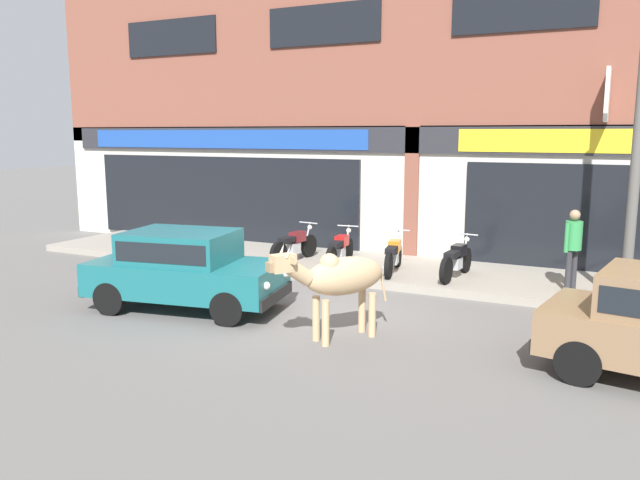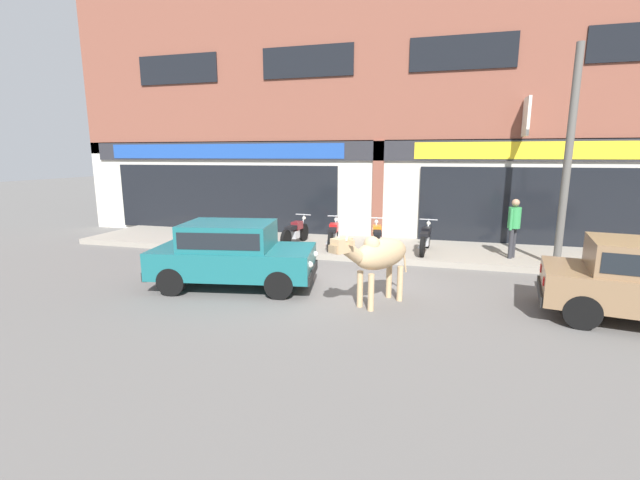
# 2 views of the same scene
# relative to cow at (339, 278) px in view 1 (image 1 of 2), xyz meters

# --- Properties ---
(ground_plane) EXTENTS (90.00, 90.00, 0.00)m
(ground_plane) POSITION_rel_cow_xyz_m (-0.88, 1.07, -1.01)
(ground_plane) COLOR #605E5B
(sidewalk) EXTENTS (19.00, 3.06, 0.17)m
(sidewalk) POSITION_rel_cow_xyz_m (-0.88, 4.80, -0.92)
(sidewalk) COLOR gray
(sidewalk) RESTS_ON ground
(shop_building) EXTENTS (23.00, 1.40, 9.91)m
(shop_building) POSITION_rel_cow_xyz_m (-0.87, 6.59, 3.75)
(shop_building) COLOR brown
(shop_building) RESTS_ON ground
(cow) EXTENTS (1.40, 1.88, 1.61)m
(cow) POSITION_rel_cow_xyz_m (0.00, 0.00, 0.00)
(cow) COLOR tan
(cow) RESTS_ON ground
(car_0) EXTENTS (3.78, 2.16, 1.46)m
(car_0) POSITION_rel_cow_xyz_m (-3.28, 0.34, -0.19)
(car_0) COLOR black
(car_0) RESTS_ON ground
(motorcycle_0) EXTENTS (0.56, 1.81, 0.88)m
(motorcycle_0) POSITION_rel_cow_xyz_m (-3.16, 4.36, -0.45)
(motorcycle_0) COLOR black
(motorcycle_0) RESTS_ON sidewalk
(motorcycle_1) EXTENTS (0.52, 1.81, 0.88)m
(motorcycle_1) POSITION_rel_cow_xyz_m (-1.92, 4.30, -0.45)
(motorcycle_1) COLOR black
(motorcycle_1) RESTS_ON sidewalk
(motorcycle_2) EXTENTS (0.57, 1.80, 0.88)m
(motorcycle_2) POSITION_rel_cow_xyz_m (-0.59, 4.22, -0.45)
(motorcycle_2) COLOR black
(motorcycle_2) RESTS_ON sidewalk
(motorcycle_3) EXTENTS (0.52, 1.81, 0.88)m
(motorcycle_3) POSITION_rel_cow_xyz_m (0.79, 4.31, -0.45)
(motorcycle_3) COLOR black
(motorcycle_3) RESTS_ON sidewalk
(pedestrian) EXTENTS (0.32, 0.44, 1.60)m
(pedestrian) POSITION_rel_cow_xyz_m (3.07, 4.19, 0.15)
(pedestrian) COLOR #2D2D33
(pedestrian) RESTS_ON sidewalk
(utility_pole) EXTENTS (0.18, 0.18, 5.28)m
(utility_pole) POSITION_rel_cow_xyz_m (4.04, 3.57, 1.81)
(utility_pole) COLOR #595651
(utility_pole) RESTS_ON sidewalk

